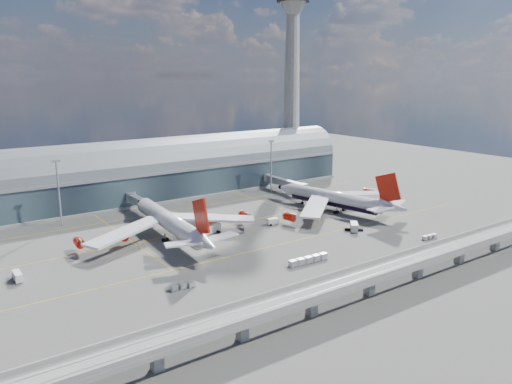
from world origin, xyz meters
TOP-DOWN VIEW (x-y plane):
  - ground at (0.00, 0.00)m, footprint 500.00×500.00m
  - taxi_lines at (0.00, 22.11)m, footprint 200.00×80.12m
  - terminal at (0.00, 77.99)m, footprint 200.00×30.00m
  - control_tower at (85.00, 83.00)m, footprint 19.00×19.00m
  - guideway at (-0.00, -55.00)m, footprint 220.00×8.50m
  - floodlight_mast_left at (-50.00, 55.00)m, footprint 3.00×0.70m
  - floodlight_mast_right at (50.00, 55.00)m, footprint 3.00×0.70m
  - airliner_left at (-22.29, 16.74)m, footprint 65.00×68.31m
  - airliner_right at (51.08, 10.23)m, footprint 60.92×63.75m
  - jet_bridge_left at (-18.64, 53.12)m, footprint 4.40×28.00m
  - jet_bridge_right at (54.24, 51.18)m, footprint 4.40×32.00m
  - service_truck_0 at (-73.89, 8.11)m, footprint 2.15×5.99m
  - service_truck_1 at (17.01, 9.99)m, footprint 4.57×2.53m
  - service_truck_2 at (-8.53, 14.06)m, footprint 9.43×4.30m
  - service_truck_3 at (36.92, -13.86)m, footprint 6.07×6.36m
  - service_truck_4 at (-8.87, 25.11)m, footprint 4.46×6.01m
  - service_truck_5 at (-0.26, 27.11)m, footprint 6.09×5.77m
  - cargo_train_0 at (-38.55, -23.66)m, footprint 7.15×2.28m
  - cargo_train_1 at (1.81, -28.63)m, footprint 14.53×2.50m
  - cargo_train_2 at (51.91, -35.69)m, footprint 6.58×1.87m

SIDE VIEW (x-z plane):
  - ground at x=0.00m, z-range 0.00..0.00m
  - taxi_lines at x=0.00m, z-range 0.00..0.01m
  - cargo_train_2 at x=51.91m, z-range 0.03..1.48m
  - cargo_train_0 at x=-38.55m, z-range 0.03..1.61m
  - cargo_train_1 at x=1.81m, z-range 0.04..1.96m
  - service_truck_0 at x=-73.89m, z-range 0.04..2.52m
  - service_truck_1 at x=17.01m, z-range 0.01..2.56m
  - service_truck_5 at x=-0.26m, z-range 0.03..2.97m
  - service_truck_3 at x=36.92m, z-range 0.04..3.11m
  - service_truck_4 at x=-8.87m, z-range 0.01..3.18m
  - service_truck_2 at x=-8.53m, z-range 0.07..3.37m
  - jet_bridge_left at x=-18.64m, z-range 1.55..8.80m
  - jet_bridge_right at x=54.24m, z-range 1.56..8.81m
  - airliner_right at x=51.08m, z-range -4.90..15.45m
  - guideway at x=0.00m, z-range 1.69..8.89m
  - airliner_left at x=-22.29m, z-range -4.46..16.35m
  - terminal at x=0.00m, z-range -2.66..25.34m
  - floodlight_mast_left at x=-50.00m, z-range 0.78..26.48m
  - floodlight_mast_right at x=50.00m, z-range 0.78..26.48m
  - control_tower at x=85.00m, z-range 0.14..103.14m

